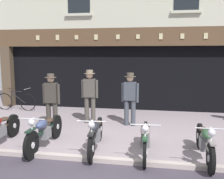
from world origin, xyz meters
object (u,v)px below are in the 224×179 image
object	(u,v)px
motorcycle_center	(96,134)
leaning_bicycle	(16,101)
advert_board_near	(63,71)
salesman_left	(51,98)
advert_board_far	(41,70)
motorcycle_center_left	(45,131)
salesman_right	(130,96)
motorcycle_right	(205,142)
shopkeeper_center	(90,93)
motorcycle_center_right	(145,138)

from	to	relation	value
motorcycle_center	leaning_bicycle	bearing A→B (deg)	-46.43
advert_board_near	leaning_bicycle	distance (m)	2.30
salesman_left	advert_board_far	xyz separation A→B (m)	(-1.79, 3.05, 0.67)
motorcycle_center_left	motorcycle_center	size ratio (longest dim) A/B	1.03
salesman_right	salesman_left	bearing A→B (deg)	19.01
advert_board_far	leaning_bicycle	distance (m)	1.73
leaning_bicycle	motorcycle_center_left	bearing A→B (deg)	39.11
motorcycle_right	leaning_bicycle	distance (m)	7.75
advert_board_near	leaning_bicycle	bearing A→B (deg)	-149.34
salesman_left	motorcycle_center_left	bearing A→B (deg)	106.90
salesman_right	advert_board_near	size ratio (longest dim) A/B	1.69
advert_board_far	leaning_bicycle	world-z (taller)	advert_board_far
shopkeeper_center	advert_board_near	distance (m)	3.02
motorcycle_right	advert_board_far	world-z (taller)	advert_board_far
advert_board_far	leaning_bicycle	size ratio (longest dim) A/B	0.53
motorcycle_center_left	salesman_right	size ratio (longest dim) A/B	1.23
motorcycle_right	motorcycle_center	bearing A→B (deg)	-2.12
salesman_right	leaning_bicycle	distance (m)	5.09
motorcycle_center_right	leaning_bicycle	xyz separation A→B (m)	(-5.46, 3.79, -0.04)
motorcycle_center	advert_board_far	distance (m)	6.05
motorcycle_center	salesman_left	world-z (taller)	salesman_left
motorcycle_center	shopkeeper_center	world-z (taller)	shopkeeper_center
advert_board_near	motorcycle_right	bearing A→B (deg)	-43.63
salesman_right	motorcycle_right	bearing A→B (deg)	132.87
advert_board_near	shopkeeper_center	bearing A→B (deg)	-52.64
advert_board_near	motorcycle_center_left	bearing A→B (deg)	-74.79
salesman_left	advert_board_near	xyz separation A→B (m)	(-0.75, 3.05, 0.61)
salesman_left	leaning_bicycle	world-z (taller)	salesman_left
motorcycle_center_right	salesman_right	size ratio (longest dim) A/B	1.12
advert_board_near	advert_board_far	world-z (taller)	advert_board_far
motorcycle_center_right	advert_board_far	distance (m)	6.88
motorcycle_center	motorcycle_center_right	xyz separation A→B (m)	(1.18, -0.09, -0.01)
advert_board_near	salesman_left	bearing A→B (deg)	-76.16
motorcycle_center	salesman_right	world-z (taller)	salesman_right
motorcycle_center_left	salesman_left	size ratio (longest dim) A/B	1.23
motorcycle_center_right	shopkeeper_center	world-z (taller)	shopkeeper_center
motorcycle_center	advert_board_near	size ratio (longest dim) A/B	2.01
motorcycle_center_right	advert_board_near	distance (m)	6.20
salesman_left	leaning_bicycle	xyz separation A→B (m)	(-2.45, 2.04, -0.57)
motorcycle_center	motorcycle_right	bearing A→B (deg)	172.00
motorcycle_center	salesman_right	bearing A→B (deg)	-109.73
motorcycle_right	salesman_right	world-z (taller)	salesman_right
motorcycle_center	advert_board_near	distance (m)	5.48
advert_board_near	advert_board_far	distance (m)	1.04
motorcycle_center_left	motorcycle_right	world-z (taller)	motorcycle_center_left
motorcycle_right	salesman_left	world-z (taller)	salesman_left
motorcycle_right	advert_board_near	xyz separation A→B (m)	(-5.05, 4.81, 1.14)
motorcycle_center_left	advert_board_near	bearing A→B (deg)	-75.34
motorcycle_center	salesman_right	distance (m)	2.41
shopkeeper_center	advert_board_far	xyz separation A→B (m)	(-2.84, 2.36, 0.61)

